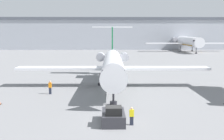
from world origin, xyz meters
TOP-DOWN VIEW (x-y plane):
  - ground_plane at (0.00, 0.00)m, footprint 600.00×600.00m
  - terminal_building at (0.00, 120.00)m, footprint 180.00×16.80m
  - airplane_main at (0.27, 19.28)m, footprint 29.15×29.81m
  - pushback_tug at (-0.14, 0.24)m, footprint 2.05×4.02m
  - worker_near_tug at (1.47, -0.40)m, footprint 0.40×0.24m
  - worker_by_wing at (-8.20, 13.60)m, footprint 0.40×0.25m
  - airplane_parked_far_left at (32.86, 100.40)m, footprint 34.06×33.57m

SIDE VIEW (x-z plane):
  - ground_plane at x=0.00m, z-range 0.00..0.00m
  - pushback_tug at x=-0.14m, z-range -0.23..1.49m
  - worker_near_tug at x=1.47m, z-range 0.03..1.66m
  - worker_by_wing at x=-8.20m, z-range 0.05..1.85m
  - airplane_main at x=0.27m, z-range -1.20..7.99m
  - airplane_parked_far_left at x=32.86m, z-range -1.43..9.78m
  - terminal_building at x=0.00m, z-range 0.03..14.55m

